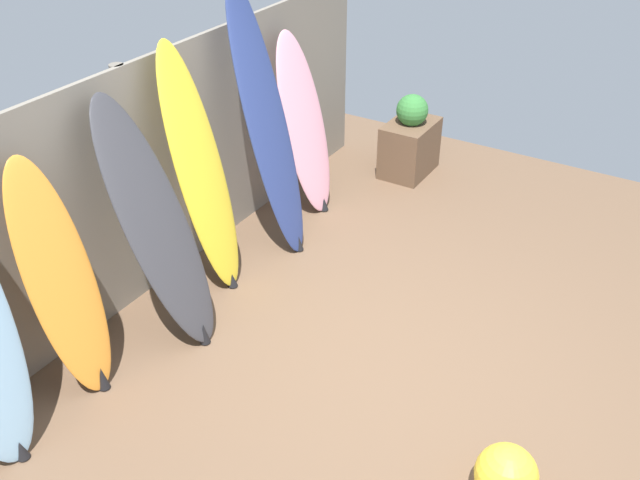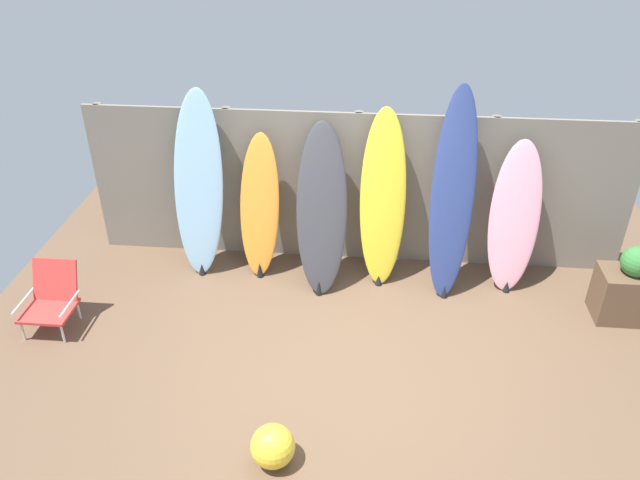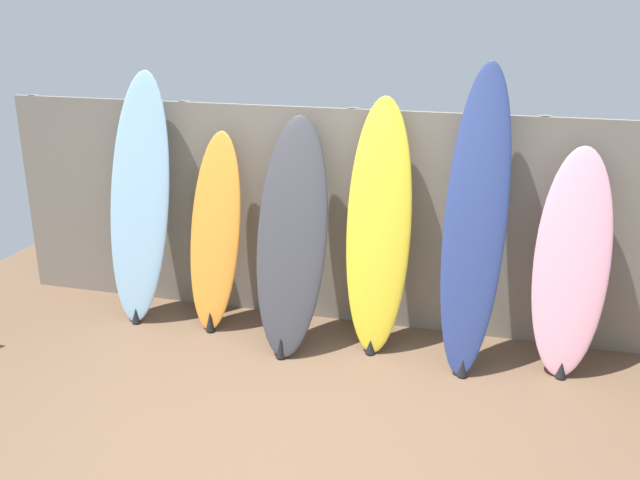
# 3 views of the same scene
# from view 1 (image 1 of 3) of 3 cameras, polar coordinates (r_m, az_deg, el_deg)

# --- Properties ---
(ground) EXTENTS (7.68, 7.68, 0.00)m
(ground) POSITION_cam_1_polar(r_m,az_deg,el_deg) (4.94, 4.45, -10.66)
(ground) COLOR brown
(fence_back) EXTENTS (6.08, 0.11, 1.80)m
(fence_back) POSITION_cam_1_polar(r_m,az_deg,el_deg) (5.41, -14.34, 4.33)
(fence_back) COLOR gray
(fence_back) RESTS_ON ground
(surfboard_orange_1) EXTENTS (0.49, 0.49, 1.61)m
(surfboard_orange_1) POSITION_cam_1_polar(r_m,az_deg,el_deg) (4.67, -19.95, -3.26)
(surfboard_orange_1) COLOR orange
(surfboard_orange_1) RESTS_ON ground
(surfboard_charcoal_2) EXTENTS (0.59, 0.79, 1.78)m
(surfboard_charcoal_2) POSITION_cam_1_polar(r_m,az_deg,el_deg) (4.90, -12.91, 1.06)
(surfboard_charcoal_2) COLOR #38383D
(surfboard_charcoal_2) RESTS_ON ground
(surfboard_yellow_3) EXTENTS (0.52, 0.54, 1.94)m
(surfboard_yellow_3) POSITION_cam_1_polar(r_m,az_deg,el_deg) (5.35, -9.51, 5.34)
(surfboard_yellow_3) COLOR yellow
(surfboard_yellow_3) RESTS_ON ground
(surfboard_navy_4) EXTENTS (0.49, 0.69, 2.21)m
(surfboard_navy_4) POSITION_cam_1_polar(r_m,az_deg,el_deg) (5.74, -4.22, 9.14)
(surfboard_navy_4) COLOR navy
(surfboard_navy_4) RESTS_ON ground
(surfboard_pink_5) EXTENTS (0.57, 0.54, 1.64)m
(surfboard_pink_5) POSITION_cam_1_polar(r_m,az_deg,el_deg) (6.43, -1.25, 9.14)
(surfboard_pink_5) COLOR pink
(surfboard_pink_5) RESTS_ON ground
(planter_box) EXTENTS (0.61, 0.42, 0.83)m
(planter_box) POSITION_cam_1_polar(r_m,az_deg,el_deg) (7.29, 7.21, 7.85)
(planter_box) COLOR brown
(planter_box) RESTS_ON ground
(beach_ball) EXTENTS (0.35, 0.35, 0.35)m
(beach_ball) POSITION_cam_1_polar(r_m,az_deg,el_deg) (4.25, 14.67, -17.73)
(beach_ball) COLOR yellow
(beach_ball) RESTS_ON ground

